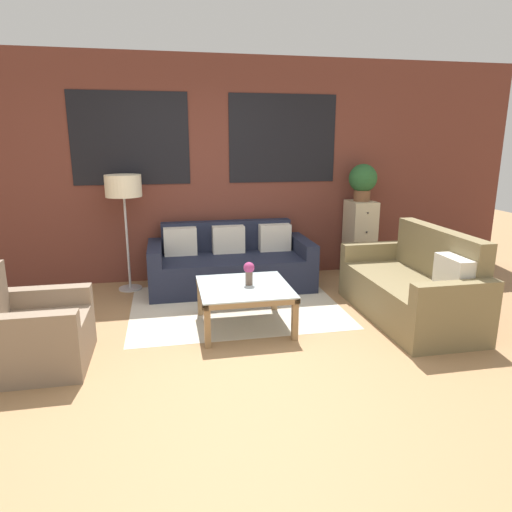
{
  "coord_description": "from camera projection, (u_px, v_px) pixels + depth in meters",
  "views": [
    {
      "loc": [
        -0.58,
        -3.47,
        1.78
      ],
      "look_at": [
        0.37,
        1.28,
        0.55
      ],
      "focal_mm": 32.0,
      "sensor_mm": 36.0,
      "label": 1
    }
  ],
  "objects": [
    {
      "name": "couch_dark",
      "position": [
        230.0,
        264.0,
        5.67
      ],
      "size": [
        1.98,
        0.88,
        0.78
      ],
      "color": "#1E2338",
      "rests_on": "ground_plane"
    },
    {
      "name": "coffee_table",
      "position": [
        244.0,
        292.0,
        4.41
      ],
      "size": [
        0.87,
        0.87,
        0.42
      ],
      "color": "silver",
      "rests_on": "ground_plane"
    },
    {
      "name": "ground_plane",
      "position": [
        242.0,
        358.0,
        3.85
      ],
      "size": [
        16.0,
        16.0,
        0.0
      ],
      "primitive_type": "plane",
      "color": "#9E754C"
    },
    {
      "name": "drawer_cabinet",
      "position": [
        359.0,
        238.0,
        6.14
      ],
      "size": [
        0.33,
        0.44,
        1.0
      ],
      "color": "#C6B793",
      "rests_on": "ground_plane"
    },
    {
      "name": "floor_lamp",
      "position": [
        124.0,
        190.0,
        5.33
      ],
      "size": [
        0.42,
        0.42,
        1.39
      ],
      "color": "#B2B2B7",
      "rests_on": "ground_plane"
    },
    {
      "name": "wall_back_brick",
      "position": [
        209.0,
        170.0,
        5.82
      ],
      "size": [
        8.4,
        0.09,
        2.8
      ],
      "color": "brown",
      "rests_on": "ground_plane"
    },
    {
      "name": "rug",
      "position": [
        236.0,
        306.0,
        5.04
      ],
      "size": [
        2.26,
        1.75,
        0.0
      ],
      "color": "beige",
      "rests_on": "ground_plane"
    },
    {
      "name": "potted_plant",
      "position": [
        363.0,
        180.0,
        5.95
      ],
      "size": [
        0.37,
        0.37,
        0.48
      ],
      "color": "brown",
      "rests_on": "drawer_cabinet"
    },
    {
      "name": "flower_vase",
      "position": [
        249.0,
        271.0,
        4.4
      ],
      "size": [
        0.11,
        0.11,
        0.23
      ],
      "color": "brown",
      "rests_on": "coffee_table"
    },
    {
      "name": "armchair_corner",
      "position": [
        31.0,
        334.0,
        3.65
      ],
      "size": [
        0.8,
        0.78,
        0.84
      ],
      "color": "#84705B",
      "rests_on": "ground_plane"
    },
    {
      "name": "settee_vintage",
      "position": [
        413.0,
        289.0,
        4.65
      ],
      "size": [
        0.8,
        1.69,
        0.92
      ],
      "color": "olive",
      "rests_on": "ground_plane"
    }
  ]
}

